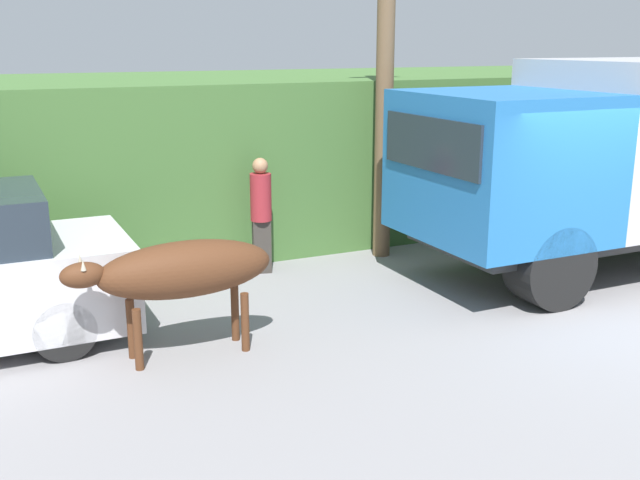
% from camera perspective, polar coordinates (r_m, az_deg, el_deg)
% --- Properties ---
extents(ground_plane, '(60.00, 60.00, 0.00)m').
position_cam_1_polar(ground_plane, '(10.15, 19.60, -4.87)').
color(ground_plane, gray).
extents(hillside_embankment, '(32.00, 5.15, 2.69)m').
position_cam_1_polar(hillside_embankment, '(14.71, 2.98, 7.31)').
color(hillside_embankment, '#426B33').
rests_on(hillside_embankment, ground_plane).
extents(brown_cow, '(2.21, 0.61, 1.27)m').
position_cam_1_polar(brown_cow, '(7.99, -10.47, -2.34)').
color(brown_cow, '#512D19').
rests_on(brown_cow, ground_plane).
extents(pedestrian_on_hill, '(0.36, 0.36, 1.69)m').
position_cam_1_polar(pedestrian_on_hill, '(10.79, -4.51, 2.33)').
color(pedestrian_on_hill, '#38332D').
rests_on(pedestrian_on_hill, ground_plane).
extents(utility_pole, '(0.90, 0.27, 5.75)m').
position_cam_1_polar(utility_pole, '(11.47, 4.99, 13.29)').
color(utility_pole, brown).
rests_on(utility_pole, ground_plane).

